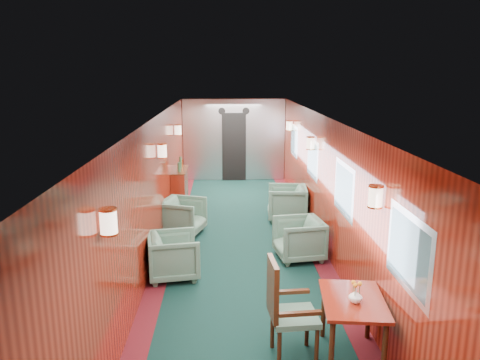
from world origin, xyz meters
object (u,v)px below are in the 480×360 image
Objects in this scene: armchair_left_near at (174,256)px; armchair_right_far at (287,203)px; credenza at (180,189)px; dining_table at (353,308)px; armchair_left_far at (183,216)px; armchair_right_near at (299,239)px; side_chair at (285,306)px.

armchair_left_near is 0.93× the size of armchair_right_far.
dining_table is at bearing -67.73° from credenza.
dining_table is 1.31× the size of armchair_left_far.
armchair_right_near is (2.08, 0.67, 0.00)m from armchair_left_near.
armchair_right_far is (2.17, 2.84, 0.02)m from armchair_left_near.
side_chair is 1.51× the size of armchair_left_near.
dining_table is 1.32× the size of armchair_left_near.
side_chair is 0.96× the size of credenza.
armchair_right_near is at bearing -82.18° from armchair_left_near.
side_chair reaches higher than armchair_right_far.
side_chair is at bearing -74.15° from credenza.
armchair_left_far is 1.01× the size of armchair_right_near.
armchair_left_near is 0.99× the size of armchair_left_far.
armchair_left_far reaches higher than armchair_left_near.
armchair_left_near is 3.57m from armchair_right_far.
armchair_right_far is at bearing 96.84° from dining_table.
armchair_right_far reaches higher than dining_table.
side_chair reaches higher than armchair_left_near.
armchair_left_near is (-1.46, 2.19, -0.28)m from side_chair.
armchair_right_near is (0.62, 2.86, -0.28)m from side_chair.
armchair_left_far is (-1.48, 4.21, -0.28)m from side_chair.
armchair_left_near is at bearing 119.15° from side_chair.
armchair_right_near reaches higher than armchair_left_near.
credenza reaches higher than armchair_right_far.
credenza reaches higher than armchair_right_near.
armchair_right_far reaches higher than armchair_left_far.
side_chair reaches higher than armchair_left_far.
dining_table is 6.47m from credenza.
dining_table is 0.76m from side_chair.
credenza is (-2.45, 5.99, -0.12)m from dining_table.
side_chair is at bearing -20.87° from armchair_right_near.
armchair_left_far is at bearing 124.14° from dining_table.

